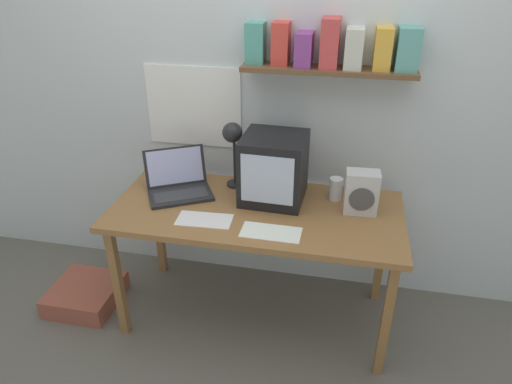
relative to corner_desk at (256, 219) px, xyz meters
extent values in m
plane|color=#66635A|center=(0.00, 0.00, -0.68)|extent=(12.00, 12.00, 0.00)
cube|color=silver|center=(0.00, 0.46, 0.62)|extent=(5.60, 0.06, 2.60)
cube|color=white|center=(-0.46, 0.42, 0.47)|extent=(0.58, 0.01, 0.48)
cube|color=brown|center=(0.31, 0.34, 0.74)|extent=(0.90, 0.18, 0.02)
cube|color=teal|center=(-0.08, 0.37, 0.86)|extent=(0.10, 0.11, 0.21)
cube|color=#D23F35|center=(0.06, 0.37, 0.86)|extent=(0.09, 0.12, 0.21)
cube|color=#833C8D|center=(0.18, 0.35, 0.84)|extent=(0.09, 0.16, 0.17)
cube|color=#C84141|center=(0.31, 0.35, 0.87)|extent=(0.09, 0.16, 0.24)
cube|color=beige|center=(0.43, 0.35, 0.85)|extent=(0.09, 0.15, 0.20)
cube|color=gold|center=(0.58, 0.36, 0.85)|extent=(0.09, 0.14, 0.21)
cube|color=#5CA6A0|center=(0.69, 0.36, 0.86)|extent=(0.11, 0.14, 0.21)
cube|color=olive|center=(0.00, 0.00, 0.05)|extent=(1.56, 0.71, 0.03)
cube|color=olive|center=(-0.72, -0.29, -0.32)|extent=(0.04, 0.05, 0.71)
cube|color=olive|center=(0.72, -0.29, -0.32)|extent=(0.04, 0.05, 0.71)
cube|color=olive|center=(-0.72, 0.29, -0.32)|extent=(0.04, 0.05, 0.71)
cube|color=olive|center=(0.72, 0.29, -0.32)|extent=(0.04, 0.05, 0.71)
cube|color=black|center=(0.07, 0.14, 0.25)|extent=(0.35, 0.34, 0.37)
cube|color=silver|center=(0.06, -0.03, 0.26)|extent=(0.27, 0.02, 0.26)
cube|color=#232326|center=(-0.44, 0.05, 0.07)|extent=(0.41, 0.36, 0.02)
cube|color=#38383A|center=(-0.43, 0.03, 0.08)|extent=(0.32, 0.25, 0.00)
cube|color=#232326|center=(-0.51, 0.17, 0.19)|extent=(0.34, 0.23, 0.21)
cube|color=#B7BBEF|center=(-0.51, 0.17, 0.19)|extent=(0.31, 0.21, 0.19)
cylinder|color=#232326|center=(-0.18, 0.24, 0.07)|extent=(0.10, 0.10, 0.01)
cylinder|color=#232326|center=(-0.18, 0.24, 0.25)|extent=(0.02, 0.02, 0.34)
sphere|color=#232326|center=(-0.17, 0.18, 0.42)|extent=(0.11, 0.11, 0.11)
cylinder|color=white|center=(0.41, 0.19, 0.13)|extent=(0.07, 0.07, 0.13)
cylinder|color=#4CC656|center=(0.41, 0.19, 0.11)|extent=(0.06, 0.06, 0.09)
cube|color=silver|center=(0.54, 0.08, 0.18)|extent=(0.18, 0.12, 0.23)
cylinder|color=#4C4C51|center=(0.55, 0.02, 0.17)|extent=(0.13, 0.01, 0.13)
cube|color=white|center=(0.12, -0.22, 0.07)|extent=(0.30, 0.15, 0.00)
cube|color=white|center=(-0.24, -0.17, 0.07)|extent=(0.29, 0.16, 0.00)
cube|color=#A25240|center=(-1.07, -0.11, -0.62)|extent=(0.40, 0.40, 0.12)
camera|label=1|loc=(0.43, -2.07, 1.30)|focal=32.00mm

